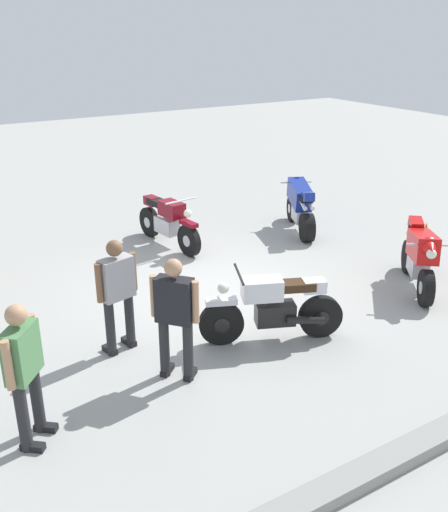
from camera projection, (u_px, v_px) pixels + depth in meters
The scene contains 10 objects.
ground_plane at pixel (213, 291), 9.89m from camera, with size 40.00×40.00×0.00m, color #9E9E99.
curb_edge at pixel (429, 441), 6.23m from camera, with size 14.00×0.30×0.15m, color gray.
motorcycle_maroon_cruiser at pixel (168, 221), 11.71m from camera, with size 0.70×2.09×1.09m.
motorcycle_blue_sportbike at pixel (300, 204), 12.55m from camera, with size 1.04×1.85×1.14m.
motorcycle_silver_cruiser at pixel (273, 307), 8.17m from camera, with size 1.97×1.01×1.09m.
motorcycle_red_sportbike at pixel (420, 256), 9.79m from camera, with size 1.35×1.65×1.14m.
person_in_green_shirt at pixel (24, 366), 6.01m from camera, with size 0.52×0.56×1.66m.
person_in_black_shirt at pixel (175, 313), 7.12m from camera, with size 0.53×0.56×1.66m.
person_in_gray_shirt at pixel (117, 290), 7.75m from camera, with size 0.64×0.39×1.64m.
traffic_cone at pixel (425, 235), 11.73m from camera, with size 0.36×0.36×0.53m.
Camera 1 is at (4.51, 7.73, 4.27)m, focal length 40.45 mm.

